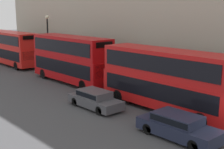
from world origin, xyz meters
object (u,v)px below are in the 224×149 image
Objects in this scene: bus_leading at (166,78)px; bus_third_in_queue at (11,47)px; bus_second_in_queue at (71,57)px; car_hatchback at (95,99)px; car_dark_sedan at (178,126)px.

bus_third_in_queue is (-0.00, 25.10, -0.03)m from bus_leading.
bus_second_in_queue is 0.94× the size of bus_third_in_queue.
car_hatchback is (-3.40, -21.33, -1.66)m from bus_third_in_queue.
bus_leading reaches higher than car_dark_sedan.
bus_leading is at bearing -90.00° from bus_third_in_queue.
bus_third_in_queue is 21.66m from car_hatchback.
bus_second_in_queue is at bearing 77.39° from car_dark_sedan.
bus_second_in_queue is 2.26× the size of car_hatchback.
car_hatchback is at bearing -113.43° from bus_second_in_queue.
bus_second_in_queue is at bearing 66.57° from car_hatchback.
bus_third_in_queue is (-0.00, 13.49, -0.14)m from bus_second_in_queue.
bus_leading is 5.21m from car_dark_sedan.
bus_third_in_queue is 28.93m from car_dark_sedan.
car_hatchback is at bearing 90.00° from car_dark_sedan.
car_hatchback is (-3.40, 3.77, -1.69)m from bus_leading.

